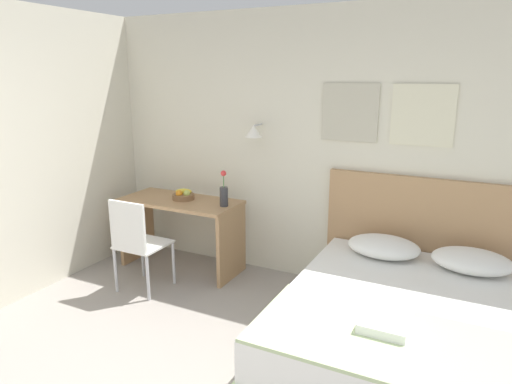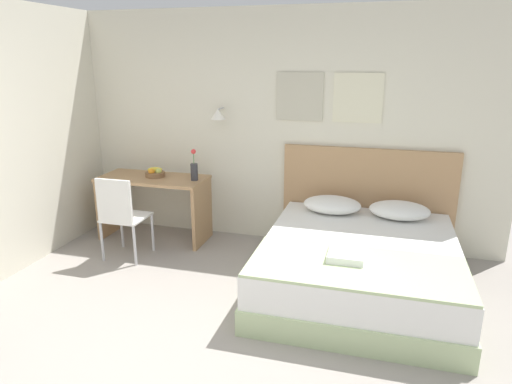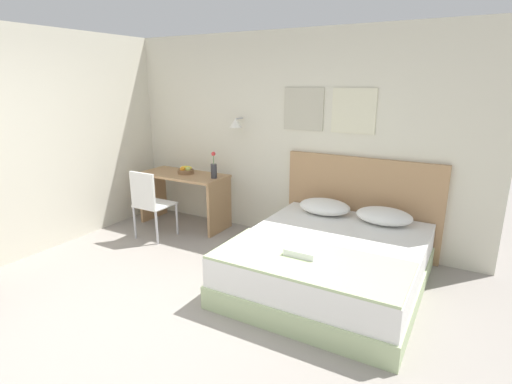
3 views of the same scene
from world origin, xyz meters
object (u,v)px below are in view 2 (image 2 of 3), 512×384
Objects in this scene: pillow_right at (399,210)px; desk_chair at (120,212)px; headboard at (366,200)px; pillow_left at (332,205)px; folded_towel_near_foot at (346,254)px; flower_vase at (194,170)px; bed at (359,266)px; fruit_bowl at (155,173)px; desk at (154,195)px; throw_blanket at (356,267)px.

pillow_right is 0.67× the size of desk_chair.
pillow_left is at bearing -139.00° from headboard.
folded_towel_near_foot is at bearing -110.37° from pillow_right.
flower_vase reaches higher than folded_towel_near_foot.
bed is 5.58× the size of flower_vase.
headboard is 5.18× the size of flower_vase.
fruit_bowl is (-2.09, -0.01, 0.21)m from pillow_left.
flower_vase reaches higher than desk.
bed is 8.80× the size of fruit_bowl.
desk reaches higher than folded_towel_near_foot.
desk is 0.27m from fruit_bowl.
pillow_right reaches higher than bed.
desk is (-2.36, 1.14, -0.02)m from folded_towel_near_foot.
desk is 3.49× the size of flower_vase.
flower_vase is at bearing 160.14° from bed.
bed is 5.77× the size of folded_towel_near_foot.
flower_vase is at bearing 146.30° from throw_blanket.
pillow_left is 2.26m from desk_chair.
flower_vase is (-2.27, -0.05, 0.30)m from pillow_right.
throw_blanket is at bearing -27.53° from desk.
throw_blanket is 2.34m from flower_vase.
headboard is 2.03× the size of desk_chair.
desk reaches higher than pillow_right.
fruit_bowl is (0.02, 0.03, 0.27)m from desk.
pillow_left is 0.49× the size of desk.
desk_chair reaches higher than throw_blanket.
pillow_right is at bearing 1.18° from flower_vase.
fruit_bowl reaches higher than folded_towel_near_foot.
headboard is at bearing 90.00° from throw_blanket.
folded_towel_near_foot is at bearing -93.56° from headboard.
pillow_right is at bearing 0.00° from pillow_left.
bed is 0.89m from pillow_right.
bed is 3.29× the size of pillow_left.
pillow_left is 1.60m from flower_vase.
desk_chair reaches higher than pillow_left.
flower_vase is at bearing -178.82° from pillow_right.
desk_chair reaches higher than bed.
fruit_bowl is at bearing -179.59° from pillow_left.
pillow_right is 1.27m from folded_towel_near_foot.
throw_blanket is at bearing -75.32° from pillow_left.
throw_blanket is at bearing -104.68° from pillow_right.
headboard is at bearing 7.42° from fruit_bowl.
headboard is 1.63m from throw_blanket.
desk is (-2.45, 0.69, 0.29)m from bed.
pillow_left and pillow_right have the same top height.
throw_blanket is 2.77m from desk.
folded_towel_near_foot is (0.26, -1.19, -0.03)m from pillow_left.
pillow_right is at bearing 14.13° from desk_chair.
desk is (-2.10, -0.05, -0.06)m from pillow_left.
desk is (-2.45, 1.28, 0.02)m from throw_blanket.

